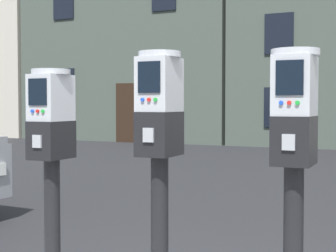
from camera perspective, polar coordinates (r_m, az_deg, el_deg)
The scene contains 3 objects.
parking_meter_near_kerb at distance 3.01m, azimuth -12.60°, elevation -2.34°, with size 0.22×0.25×1.42m.
parking_meter_twin_adjacent at distance 2.65m, azimuth -0.93°, elevation -1.89°, with size 0.22×0.25×1.49m.
parking_meter_end_of_row at distance 2.43m, azimuth 13.61°, elevation -2.65°, with size 0.22×0.25×1.47m.
Camera 1 is at (0.95, -2.63, 1.37)m, focal length 55.84 mm.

